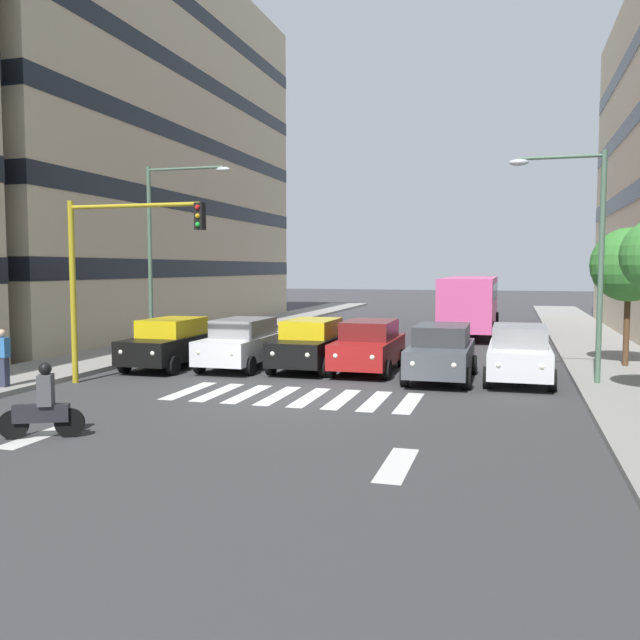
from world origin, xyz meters
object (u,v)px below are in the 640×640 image
object	(u,v)px
bus_behind_traffic	(470,299)
traffic_light_gantry	(109,261)
street_tree_1	(629,265)
street_lamp_left	(585,242)
car_1	(441,352)
car_2	(369,346)
pedestrian_waiting	(3,357)
street_lamp_right	(163,238)
car_3	(311,344)
car_0	(519,353)
car_4	(242,343)
car_5	(171,343)
motorcycle_with_rider	(43,407)

from	to	relation	value
bus_behind_traffic	traffic_light_gantry	distance (m)	20.83
bus_behind_traffic	street_tree_1	xyz separation A→B (m)	(-5.87, 11.11, 1.74)
street_lamp_left	car_1	bearing A→B (deg)	-2.50
car_2	pedestrian_waiting	size ratio (longest dim) A/B	2.72
bus_behind_traffic	street_lamp_right	bearing A→B (deg)	47.93
street_tree_1	car_3	bearing A→B (deg)	15.17
car_0	street_lamp_right	distance (m)	14.12
car_0	car_4	xyz separation A→B (m)	(9.28, -0.25, 0.00)
car_3	street_lamp_left	bearing A→B (deg)	172.44
street_lamp_left	car_3	bearing A→B (deg)	-7.56
car_4	car_0	bearing A→B (deg)	178.45
car_2	car_3	distance (m)	2.04
car_3	car_5	distance (m)	4.93
car_1	traffic_light_gantry	distance (m)	10.45
car_5	street_lamp_left	size ratio (longest dim) A/B	0.66
car_0	street_tree_1	xyz separation A→B (m)	(-3.54, -3.43, 2.71)
car_1	car_5	distance (m)	9.39
car_1	car_3	world-z (taller)	same
street_lamp_left	traffic_light_gantry	bearing A→B (deg)	14.23
car_4	traffic_light_gantry	distance (m)	5.64
car_2	motorcycle_with_rider	xyz separation A→B (m)	(4.61, 10.51, -0.24)
car_0	bus_behind_traffic	bearing A→B (deg)	-80.87
car_4	motorcycle_with_rider	bearing A→B (deg)	88.93
car_4	traffic_light_gantry	xyz separation A→B (m)	(2.45, 4.22, 2.82)
car_2	traffic_light_gantry	distance (m)	8.75
car_1	car_0	bearing A→B (deg)	-171.09
car_5	street_lamp_right	size ratio (longest dim) A/B	0.61
motorcycle_with_rider	car_0	bearing A→B (deg)	-133.86
car_3	car_4	world-z (taller)	same
car_5	pedestrian_waiting	bearing A→B (deg)	67.33
car_2	motorcycle_with_rider	size ratio (longest dim) A/B	2.81
car_3	car_4	bearing A→B (deg)	8.34
bus_behind_traffic	traffic_light_gantry	bearing A→B (deg)	63.07
street_lamp_right	street_tree_1	world-z (taller)	street_lamp_right
car_2	pedestrian_waiting	distance (m)	11.22
car_5	pedestrian_waiting	size ratio (longest dim) A/B	2.72
car_4	pedestrian_waiting	world-z (taller)	pedestrian_waiting
car_3	street_lamp_right	distance (m)	7.72
car_5	motorcycle_with_rider	size ratio (longest dim) A/B	2.81
motorcycle_with_rider	street_tree_1	xyz separation A→B (m)	(-13.01, -13.29, 2.95)
car_0	bus_behind_traffic	xyz separation A→B (m)	(2.34, -14.54, 0.97)
car_5	car_4	bearing A→B (deg)	-165.95
car_1	car_5	size ratio (longest dim) A/B	1.00
car_5	motorcycle_with_rider	xyz separation A→B (m)	(-2.26, 9.49, -0.24)
car_3	traffic_light_gantry	distance (m)	7.23
street_lamp_left	street_tree_1	distance (m)	4.41
bus_behind_traffic	traffic_light_gantry	world-z (taller)	traffic_light_gantry
traffic_light_gantry	pedestrian_waiting	world-z (taller)	traffic_light_gantry
bus_behind_traffic	car_0	bearing A→B (deg)	99.13
bus_behind_traffic	pedestrian_waiting	xyz separation A→B (m)	(11.68, 20.37, -0.86)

